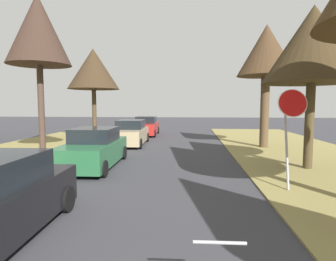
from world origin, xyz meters
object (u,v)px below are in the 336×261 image
(street_tree_left_mid_b, at_px, (38,31))
(parked_sedan_red, at_px, (146,126))
(parked_sedan_green, at_px, (94,149))
(parked_sedan_tan, at_px, (130,133))
(street_tree_right_far, at_px, (266,52))
(street_tree_left_far, at_px, (93,69))
(street_tree_right_mid_b, at_px, (313,45))
(stop_sign_far, at_px, (291,118))

(street_tree_left_mid_b, bearing_deg, parked_sedan_red, 72.22)
(parked_sedan_green, xyz_separation_m, parked_sedan_tan, (0.07, 6.42, 0.00))
(parked_sedan_tan, distance_m, parked_sedan_red, 5.87)
(street_tree_right_far, xyz_separation_m, parked_sedan_tan, (-8.15, 0.65, -4.82))
(street_tree_left_far, bearing_deg, parked_sedan_green, -70.39)
(street_tree_left_mid_b, distance_m, street_tree_left_far, 8.24)
(street_tree_right_mid_b, height_order, street_tree_right_far, street_tree_right_far)
(parked_sedan_tan, bearing_deg, street_tree_left_mid_b, -126.13)
(street_tree_right_mid_b, distance_m, parked_sedan_red, 15.25)
(parked_sedan_green, bearing_deg, parked_sedan_tan, 89.41)
(street_tree_left_far, relative_size, parked_sedan_red, 1.52)
(street_tree_right_far, bearing_deg, street_tree_left_mid_b, -161.27)
(stop_sign_far, xyz_separation_m, street_tree_right_far, (1.43, 8.53, 3.39))
(stop_sign_far, height_order, parked_sedan_tan, stop_sign_far)
(stop_sign_far, xyz_separation_m, parked_sedan_tan, (-6.71, 9.18, -1.43))
(street_tree_right_far, relative_size, street_tree_left_far, 1.04)
(stop_sign_far, height_order, street_tree_right_mid_b, street_tree_right_mid_b)
(street_tree_left_far, bearing_deg, parked_sedan_tan, -45.03)
(stop_sign_far, distance_m, parked_sedan_green, 7.46)
(street_tree_right_far, xyz_separation_m, street_tree_left_far, (-11.80, 4.31, -0.28))
(stop_sign_far, relative_size, parked_sedan_green, 0.65)
(street_tree_right_far, distance_m, street_tree_left_mid_b, 12.11)
(street_tree_right_far, bearing_deg, parked_sedan_tan, 175.44)
(stop_sign_far, xyz_separation_m, street_tree_right_mid_b, (1.72, 2.98, 2.61))
(stop_sign_far, relative_size, parked_sedan_red, 0.65)
(stop_sign_far, relative_size, parked_sedan_tan, 0.65)
(stop_sign_far, relative_size, street_tree_right_far, 0.41)
(street_tree_right_far, relative_size, parked_sedan_green, 1.58)
(street_tree_left_mid_b, bearing_deg, street_tree_right_mid_b, -8.06)
(street_tree_right_far, bearing_deg, parked_sedan_red, 141.22)
(street_tree_right_mid_b, relative_size, parked_sedan_green, 1.39)
(stop_sign_far, distance_m, parked_sedan_red, 16.53)
(street_tree_left_mid_b, relative_size, parked_sedan_red, 1.71)
(parked_sedan_tan, bearing_deg, street_tree_right_far, -4.56)
(parked_sedan_green, relative_size, parked_sedan_red, 1.00)
(street_tree_right_mid_b, bearing_deg, parked_sedan_tan, 143.69)
(parked_sedan_tan, bearing_deg, stop_sign_far, -53.82)
(parked_sedan_green, xyz_separation_m, parked_sedan_red, (0.09, 12.29, 0.00))
(street_tree_right_far, xyz_separation_m, street_tree_left_mid_b, (-11.46, -3.88, 0.46))
(stop_sign_far, height_order, parked_sedan_green, stop_sign_far)
(street_tree_right_far, bearing_deg, stop_sign_far, -99.55)
(street_tree_right_mid_b, xyz_separation_m, parked_sedan_green, (-8.50, -0.22, -4.04))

